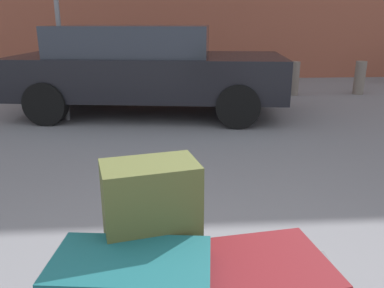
{
  "coord_description": "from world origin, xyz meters",
  "views": [
    {
      "loc": [
        -0.17,
        -1.35,
        1.51
      ],
      "look_at": [
        0.0,
        1.2,
        0.69
      ],
      "focal_mm": 36.31,
      "sensor_mm": 36.0,
      "label": 1
    }
  ],
  "objects_px": {
    "bollard_kerb_mid": "(360,78)",
    "no_parking_sign": "(58,23)",
    "bollard_kerb_near": "(294,79)",
    "parked_car": "(145,68)",
    "suitcase_olive_rear_right": "(152,225)",
    "suitcase_maroon_stacked_top": "(258,282)"
  },
  "relations": [
    {
      "from": "suitcase_olive_rear_right",
      "to": "parked_car",
      "type": "distance_m",
      "value": 4.91
    },
    {
      "from": "bollard_kerb_near",
      "to": "suitcase_maroon_stacked_top",
      "type": "bearing_deg",
      "value": -109.27
    },
    {
      "from": "suitcase_maroon_stacked_top",
      "to": "bollard_kerb_mid",
      "type": "xyz_separation_m",
      "value": [
        3.69,
        6.51,
        -0.1
      ]
    },
    {
      "from": "parked_car",
      "to": "no_parking_sign",
      "type": "distance_m",
      "value": 1.46
    },
    {
      "from": "parked_car",
      "to": "bollard_kerb_mid",
      "type": "relative_size",
      "value": 6.54
    },
    {
      "from": "no_parking_sign",
      "to": "parked_car",
      "type": "bearing_deg",
      "value": 18.44
    },
    {
      "from": "bollard_kerb_mid",
      "to": "no_parking_sign",
      "type": "height_order",
      "value": "no_parking_sign"
    },
    {
      "from": "parked_car",
      "to": "no_parking_sign",
      "type": "relative_size",
      "value": 1.91
    },
    {
      "from": "bollard_kerb_mid",
      "to": "no_parking_sign",
      "type": "relative_size",
      "value": 0.29
    },
    {
      "from": "bollard_kerb_mid",
      "to": "parked_car",
      "type": "bearing_deg",
      "value": -161.89
    },
    {
      "from": "parked_car",
      "to": "no_parking_sign",
      "type": "bearing_deg",
      "value": -161.56
    },
    {
      "from": "bollard_kerb_near",
      "to": "no_parking_sign",
      "type": "bearing_deg",
      "value": -156.31
    },
    {
      "from": "suitcase_olive_rear_right",
      "to": "bollard_kerb_mid",
      "type": "height_order",
      "value": "suitcase_olive_rear_right"
    },
    {
      "from": "bollard_kerb_near",
      "to": "bollard_kerb_mid",
      "type": "height_order",
      "value": "same"
    },
    {
      "from": "bollard_kerb_mid",
      "to": "no_parking_sign",
      "type": "xyz_separation_m",
      "value": [
        -5.61,
        -1.84,
        1.12
      ]
    },
    {
      "from": "parked_car",
      "to": "bollard_kerb_near",
      "type": "relative_size",
      "value": 6.54
    },
    {
      "from": "bollard_kerb_mid",
      "to": "no_parking_sign",
      "type": "distance_m",
      "value": 6.0
    },
    {
      "from": "suitcase_olive_rear_right",
      "to": "no_parking_sign",
      "type": "height_order",
      "value": "no_parking_sign"
    },
    {
      "from": "suitcase_olive_rear_right",
      "to": "bollard_kerb_mid",
      "type": "xyz_separation_m",
      "value": [
        4.14,
        6.34,
        -0.29
      ]
    },
    {
      "from": "bollard_kerb_near",
      "to": "no_parking_sign",
      "type": "distance_m",
      "value": 4.72
    },
    {
      "from": "suitcase_maroon_stacked_top",
      "to": "parked_car",
      "type": "distance_m",
      "value": 5.14
    },
    {
      "from": "bollard_kerb_near",
      "to": "no_parking_sign",
      "type": "height_order",
      "value": "no_parking_sign"
    }
  ]
}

